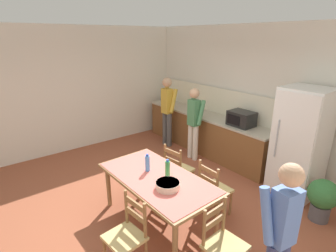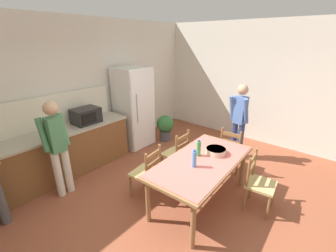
# 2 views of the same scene
# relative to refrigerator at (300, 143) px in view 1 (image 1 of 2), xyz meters

# --- Properties ---
(ground_plane) EXTENTS (8.32, 8.32, 0.00)m
(ground_plane) POSITION_rel_refrigerator_xyz_m (-1.07, -2.19, -0.94)
(ground_plane) COLOR brown
(wall_back) EXTENTS (6.52, 0.12, 2.90)m
(wall_back) POSITION_rel_refrigerator_xyz_m (-1.07, 0.47, 0.51)
(wall_back) COLOR silver
(wall_back) RESTS_ON ground
(wall_left) EXTENTS (0.12, 5.20, 2.90)m
(wall_left) POSITION_rel_refrigerator_xyz_m (-4.33, -2.19, 0.51)
(wall_left) COLOR silver
(wall_left) RESTS_ON ground
(kitchen_counter) EXTENTS (3.59, 0.66, 0.91)m
(kitchen_counter) POSITION_rel_refrigerator_xyz_m (-2.26, 0.04, -0.48)
(kitchen_counter) COLOR brown
(kitchen_counter) RESTS_ON ground
(counter_splashback) EXTENTS (3.55, 0.03, 0.60)m
(counter_splashback) POSITION_rel_refrigerator_xyz_m (-2.26, 0.35, 0.27)
(counter_splashback) COLOR #EFE8CB
(counter_splashback) RESTS_ON kitchen_counter
(refrigerator) EXTENTS (0.74, 0.73, 1.88)m
(refrigerator) POSITION_rel_refrigerator_xyz_m (0.00, 0.00, 0.00)
(refrigerator) COLOR white
(refrigerator) RESTS_ON ground
(microwave) EXTENTS (0.50, 0.39, 0.30)m
(microwave) POSITION_rel_refrigerator_xyz_m (-1.24, 0.02, 0.12)
(microwave) COLOR black
(microwave) RESTS_ON kitchen_counter
(dining_table) EXTENTS (1.87, 1.00, 0.76)m
(dining_table) POSITION_rel_refrigerator_xyz_m (-0.82, -2.39, -0.26)
(dining_table) COLOR olive
(dining_table) RESTS_ON ground
(bottle_near_centre) EXTENTS (0.07, 0.07, 0.27)m
(bottle_near_centre) POSITION_rel_refrigerator_xyz_m (-1.05, -2.40, -0.06)
(bottle_near_centre) COLOR #4C8ED6
(bottle_near_centre) RESTS_ON dining_table
(bottle_off_centre) EXTENTS (0.07, 0.07, 0.27)m
(bottle_off_centre) POSITION_rel_refrigerator_xyz_m (-0.73, -2.27, -0.06)
(bottle_off_centre) COLOR green
(bottle_off_centre) RESTS_ON dining_table
(serving_bowl) EXTENTS (0.32, 0.32, 0.09)m
(serving_bowl) POSITION_rel_refrigerator_xyz_m (-0.50, -2.45, -0.13)
(serving_bowl) COLOR beige
(serving_bowl) RESTS_ON dining_table
(chair_head_end) EXTENTS (0.43, 0.45, 0.91)m
(chair_head_end) POSITION_rel_refrigerator_xyz_m (0.39, -2.36, -0.50)
(chair_head_end) COLOR olive
(chair_head_end) RESTS_ON ground
(chair_side_near_right) EXTENTS (0.46, 0.44, 0.91)m
(chair_side_near_right) POSITION_rel_refrigerator_xyz_m (-0.38, -3.14, -0.50)
(chair_side_near_right) COLOR olive
(chair_side_near_right) RESTS_ON ground
(chair_side_far_left) EXTENTS (0.47, 0.45, 0.91)m
(chair_side_far_left) POSITION_rel_refrigerator_xyz_m (-1.25, -1.65, -0.50)
(chair_side_far_left) COLOR olive
(chair_side_far_left) RESTS_ON ground
(chair_side_far_right) EXTENTS (0.42, 0.40, 0.91)m
(chair_side_far_right) POSITION_rel_refrigerator_xyz_m (-0.43, -1.62, -0.50)
(chair_side_far_right) COLOR olive
(chair_side_far_right) RESTS_ON ground
(person_at_sink) EXTENTS (0.43, 0.30, 1.72)m
(person_at_sink) POSITION_rel_refrigerator_xyz_m (-3.06, -0.48, 0.03)
(person_at_sink) COLOR #4C4C4C
(person_at_sink) RESTS_ON ground
(person_at_counter) EXTENTS (0.41, 0.28, 1.62)m
(person_at_counter) POSITION_rel_refrigerator_xyz_m (-2.09, -0.50, -0.03)
(person_at_counter) COLOR silver
(person_at_counter) RESTS_ON ground
(person_by_table) EXTENTS (0.31, 0.44, 1.63)m
(person_by_table) POSITION_rel_refrigerator_xyz_m (0.94, -2.22, -0.02)
(person_by_table) COLOR navy
(person_by_table) RESTS_ON ground
(potted_plant) EXTENTS (0.44, 0.44, 0.67)m
(potted_plant) POSITION_rel_refrigerator_xyz_m (0.65, -0.43, -0.56)
(potted_plant) COLOR #4C4C51
(potted_plant) RESTS_ON ground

